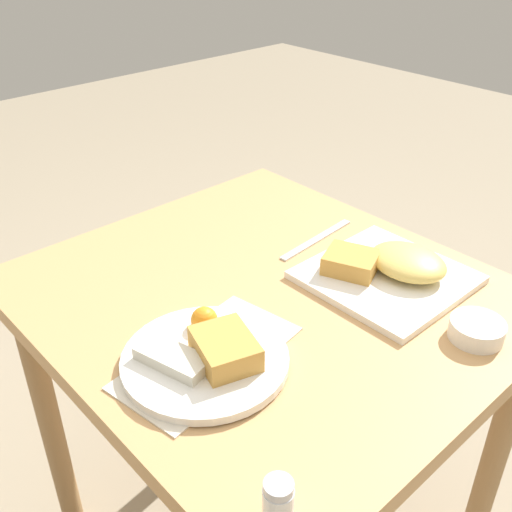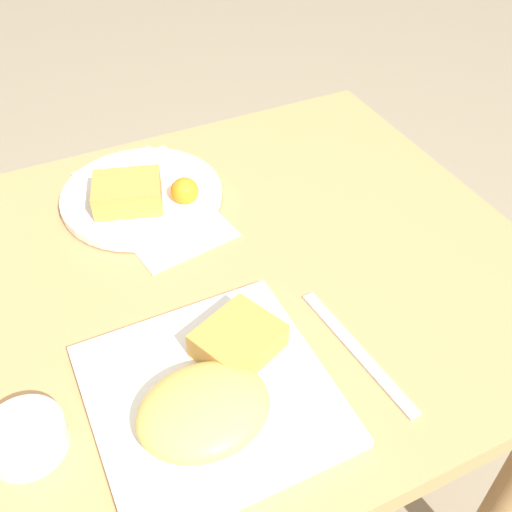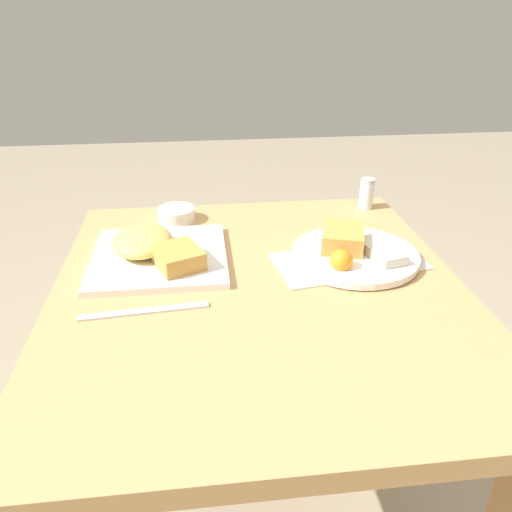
% 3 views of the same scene
% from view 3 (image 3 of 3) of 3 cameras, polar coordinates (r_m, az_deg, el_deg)
% --- Properties ---
extents(dining_table, '(0.84, 0.76, 0.74)m').
position_cam_3_polar(dining_table, '(0.99, 0.37, -8.62)').
color(dining_table, tan).
rests_on(dining_table, ground_plane).
extents(menu_card, '(0.20, 0.32, 0.00)m').
position_cam_3_polar(menu_card, '(1.03, 10.57, -0.59)').
color(menu_card, beige).
rests_on(menu_card, dining_table).
extents(plate_square_near, '(0.27, 0.27, 0.06)m').
position_cam_3_polar(plate_square_near, '(1.03, -11.45, 0.59)').
color(plate_square_near, white).
rests_on(plate_square_near, dining_table).
extents(plate_oval_far, '(0.26, 0.26, 0.05)m').
position_cam_3_polar(plate_oval_far, '(1.03, 11.05, 0.56)').
color(plate_oval_far, white).
rests_on(plate_oval_far, menu_card).
extents(sauce_ramekin, '(0.09, 0.09, 0.03)m').
position_cam_3_polar(sauce_ramekin, '(1.21, -9.09, 4.77)').
color(sauce_ramekin, white).
rests_on(sauce_ramekin, dining_table).
extents(salt_shaker, '(0.04, 0.04, 0.08)m').
position_cam_3_polar(salt_shaker, '(1.30, 12.52, 6.78)').
color(salt_shaker, white).
rests_on(salt_shaker, dining_table).
extents(butter_knife, '(0.03, 0.22, 0.00)m').
position_cam_3_polar(butter_knife, '(0.88, -12.63, -6.17)').
color(butter_knife, silver).
rests_on(butter_knife, dining_table).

